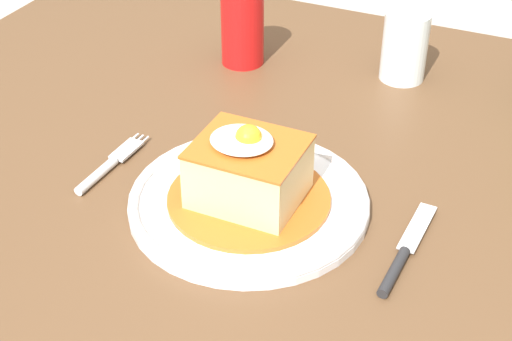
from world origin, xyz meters
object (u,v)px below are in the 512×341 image
at_px(knife, 401,258).
at_px(soda_can, 242,26).
at_px(fork, 107,167).
at_px(drinking_glass, 404,51).
at_px(main_plate, 249,201).

distance_m(knife, soda_can, 0.51).
height_order(fork, soda_can, soda_can).
height_order(soda_can, drinking_glass, soda_can).
xyz_separation_m(fork, drinking_glass, (0.27, 0.40, 0.04)).
distance_m(knife, drinking_glass, 0.43).
xyz_separation_m(knife, soda_can, (-0.36, 0.36, 0.06)).
height_order(knife, drinking_glass, drinking_glass).
height_order(fork, knife, same).
height_order(main_plate, soda_can, soda_can).
relative_size(knife, drinking_glass, 1.58).
distance_m(main_plate, soda_can, 0.38).
distance_m(main_plate, fork, 0.19).
height_order(knife, soda_can, soda_can).
xyz_separation_m(soda_can, drinking_glass, (0.24, 0.05, -0.02)).
bearing_deg(fork, main_plate, 2.14).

